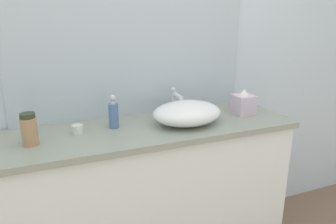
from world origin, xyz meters
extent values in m
cube|color=silver|center=(0.00, 0.73, 1.30)|extent=(6.00, 0.06, 2.60)
cube|color=white|center=(0.01, 0.44, 0.44)|extent=(1.64, 0.47, 0.88)
cube|color=gray|center=(0.01, 0.44, 0.90)|extent=(1.68, 0.51, 0.03)
cube|color=#B2BCC6|center=(0.01, 0.69, 1.43)|extent=(1.43, 0.01, 1.03)
ellipsoid|color=white|center=(0.23, 0.40, 0.98)|extent=(0.40, 0.31, 0.13)
cylinder|color=silver|center=(0.23, 0.59, 0.99)|extent=(0.03, 0.03, 0.14)
cylinder|color=silver|center=(0.23, 0.54, 1.04)|extent=(0.03, 0.10, 0.03)
sphere|color=silver|center=(0.23, 0.61, 1.07)|extent=(0.03, 0.03, 0.03)
cylinder|color=#506E9B|center=(-0.17, 0.50, 0.98)|extent=(0.05, 0.05, 0.14)
cylinder|color=silver|center=(-0.17, 0.50, 1.06)|extent=(0.02, 0.02, 0.02)
sphere|color=silver|center=(-0.17, 0.50, 1.08)|extent=(0.03, 0.03, 0.03)
cylinder|color=silver|center=(-0.17, 0.49, 1.08)|extent=(0.01, 0.02, 0.01)
cylinder|color=#AD8056|center=(-0.59, 0.41, 0.98)|extent=(0.08, 0.08, 0.14)
cylinder|color=#2E3722|center=(-0.59, 0.41, 1.06)|extent=(0.07, 0.07, 0.02)
cube|color=silver|center=(0.64, 0.45, 0.97)|extent=(0.12, 0.12, 0.12)
cone|color=white|center=(0.64, 0.45, 1.05)|extent=(0.07, 0.07, 0.04)
cylinder|color=silver|center=(-0.36, 0.48, 0.94)|extent=(0.06, 0.06, 0.05)
camera|label=1|loc=(-0.51, -1.14, 1.52)|focal=34.15mm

